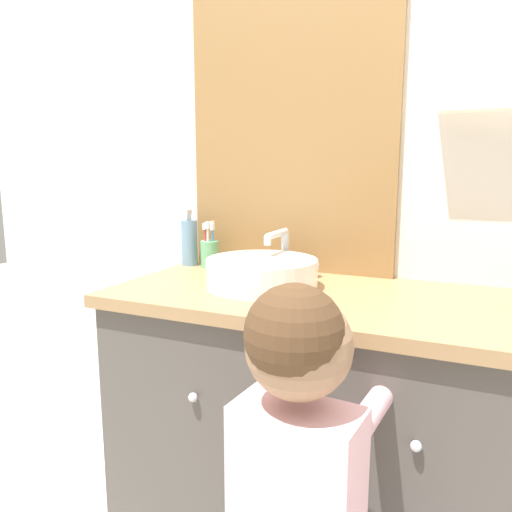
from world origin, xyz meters
TOP-DOWN VIEW (x-y plane):
  - wall_back at (0.02, 0.62)m, footprint 3.20×0.18m
  - vanity_counter at (0.00, 0.32)m, footprint 1.21×0.57m
  - sink_basin at (-0.20, 0.32)m, footprint 0.32×0.37m
  - toothbrush_holder at (-0.48, 0.51)m, footprint 0.06×0.06m
  - soap_dispenser at (-0.57, 0.51)m, footprint 0.06×0.06m
  - child_figure at (0.09, -0.19)m, footprint 0.26×0.48m

SIDE VIEW (x-z plane):
  - vanity_counter at x=0.00m, z-range 0.00..0.84m
  - child_figure at x=0.09m, z-range 0.10..1.09m
  - sink_basin at x=-0.20m, z-range 0.81..0.96m
  - toothbrush_holder at x=-0.48m, z-range 0.81..0.97m
  - soap_dispenser at x=-0.57m, z-range 0.82..1.02m
  - wall_back at x=0.02m, z-range 0.03..2.53m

